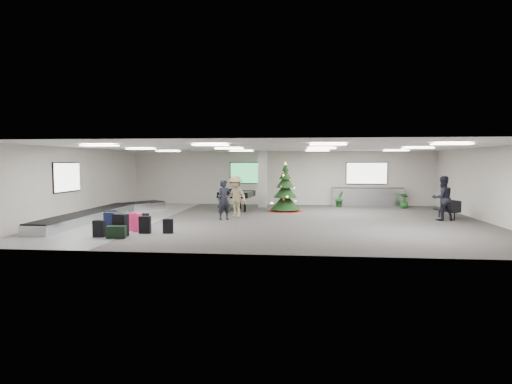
# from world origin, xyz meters

# --- Properties ---
(ground) EXTENTS (18.00, 18.00, 0.00)m
(ground) POSITION_xyz_m (0.00, 0.00, 0.00)
(ground) COLOR #353230
(ground) RESTS_ON ground
(room_envelope) EXTENTS (18.02, 14.02, 3.21)m
(room_envelope) POSITION_xyz_m (-0.38, 0.67, 2.33)
(room_envelope) COLOR beige
(room_envelope) RESTS_ON ground
(baggage_carousel) EXTENTS (2.28, 9.71, 0.43)m
(baggage_carousel) POSITION_xyz_m (-7.84, -0.08, 0.21)
(baggage_carousel) COLOR silver
(baggage_carousel) RESTS_ON ground
(service_counter) EXTENTS (4.05, 0.65, 1.08)m
(service_counter) POSITION_xyz_m (5.00, 6.65, 0.55)
(service_counter) COLOR silver
(service_counter) RESTS_ON ground
(suitcase_0) EXTENTS (0.54, 0.37, 0.79)m
(suitcase_0) POSITION_xyz_m (-5.06, -4.54, 0.39)
(suitcase_0) COLOR black
(suitcase_0) RESTS_ON ground
(suitcase_1) EXTENTS (0.41, 0.22, 0.64)m
(suitcase_1) POSITION_xyz_m (-4.44, -3.88, 0.31)
(suitcase_1) COLOR black
(suitcase_1) RESTS_ON ground
(pink_suitcase) EXTENTS (0.49, 0.38, 0.69)m
(pink_suitcase) POSITION_xyz_m (-4.95, -3.47, 0.34)
(pink_suitcase) COLOR #FF2165
(pink_suitcase) RESTS_ON ground
(suitcase_3) EXTENTS (0.48, 0.38, 0.66)m
(suitcase_3) POSITION_xyz_m (-4.73, -3.25, 0.32)
(suitcase_3) COLOR black
(suitcase_3) RESTS_ON ground
(navy_suitcase) EXTENTS (0.47, 0.30, 0.72)m
(navy_suitcase) POSITION_xyz_m (-5.86, -3.54, 0.35)
(navy_suitcase) COLOR black
(navy_suitcase) RESTS_ON ground
(suitcase_5) EXTENTS (0.39, 0.22, 0.59)m
(suitcase_5) POSITION_xyz_m (-5.72, -4.78, 0.29)
(suitcase_5) COLOR black
(suitcase_5) RESTS_ON ground
(green_duffel) EXTENTS (0.66, 0.40, 0.43)m
(green_duffel) POSITION_xyz_m (-5.05, -4.91, 0.21)
(green_duffel) COLOR black
(green_duffel) RESTS_ON ground
(suitcase_7) EXTENTS (0.38, 0.24, 0.53)m
(suitcase_7) POSITION_xyz_m (-3.62, -3.76, 0.26)
(suitcase_7) COLOR black
(suitcase_7) RESTS_ON ground
(suitcase_8) EXTENTS (0.52, 0.46, 0.69)m
(suitcase_8) POSITION_xyz_m (-6.31, -2.58, 0.33)
(suitcase_8) COLOR black
(suitcase_8) RESTS_ON ground
(christmas_tree) EXTENTS (1.81, 1.81, 2.59)m
(christmas_tree) POSITION_xyz_m (0.35, 3.53, 0.89)
(christmas_tree) COLOR maroon
(christmas_tree) RESTS_ON ground
(grand_piano) EXTENTS (1.81, 2.22, 1.18)m
(grand_piano) POSITION_xyz_m (-2.24, 3.72, 0.84)
(grand_piano) COLOR black
(grand_piano) RESTS_ON ground
(bench) EXTENTS (0.84, 1.43, 0.86)m
(bench) POSITION_xyz_m (7.77, 1.28, 0.49)
(bench) COLOR black
(bench) RESTS_ON ground
(traveler_a) EXTENTS (0.77, 0.71, 1.77)m
(traveler_a) POSITION_xyz_m (-2.23, -0.02, 0.89)
(traveler_a) COLOR black
(traveler_a) RESTS_ON ground
(traveler_b) EXTENTS (1.42, 1.21, 1.91)m
(traveler_b) POSITION_xyz_m (-1.89, 1.08, 0.95)
(traveler_b) COLOR #97835D
(traveler_b) RESTS_ON ground
(traveler_bench) EXTENTS (1.08, 0.92, 1.94)m
(traveler_bench) POSITION_xyz_m (7.29, 0.71, 0.97)
(traveler_bench) COLOR black
(traveler_bench) RESTS_ON ground
(potted_plant_left) EXTENTS (0.58, 0.62, 0.90)m
(potted_plant_left) POSITION_xyz_m (3.38, 6.11, 0.45)
(potted_plant_left) COLOR #123812
(potted_plant_left) RESTS_ON ground
(potted_plant_right) EXTENTS (0.65, 0.65, 0.83)m
(potted_plant_right) POSITION_xyz_m (6.86, 5.60, 0.41)
(potted_plant_right) COLOR #123812
(potted_plant_right) RESTS_ON ground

